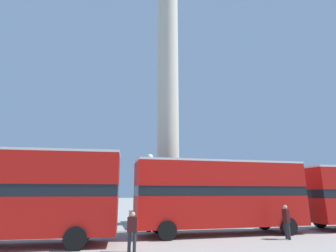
# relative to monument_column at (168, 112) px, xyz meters

# --- Properties ---
(ground_plane) EXTENTS (200.00, 200.00, 0.00)m
(ground_plane) POSITION_rel_monument_column_xyz_m (0.00, 0.00, -9.21)
(ground_plane) COLOR #9E9B93
(monument_column) EXTENTS (5.65, 5.65, 25.79)m
(monument_column) POSITION_rel_monument_column_xyz_m (0.00, 0.00, 0.00)
(monument_column) COLOR #BCB29E
(monument_column) RESTS_ON ground_plane
(bus_b) EXTENTS (10.42, 2.93, 4.32)m
(bus_b) POSITION_rel_monument_column_xyz_m (1.90, -5.80, -6.82)
(bus_b) COLOR #B7140F
(bus_b) RESTS_ON ground_plane
(equestrian_statue) EXTENTS (3.53, 3.21, 5.75)m
(equestrian_statue) POSITION_rel_monument_column_xyz_m (-10.07, 4.14, -7.45)
(equestrian_statue) COLOR #BCB29E
(equestrian_statue) RESTS_ON ground_plane
(street_lamp) EXTENTS (0.45, 0.45, 4.96)m
(street_lamp) POSITION_rel_monument_column_xyz_m (-2.16, -3.69, -6.30)
(street_lamp) COLOR black
(street_lamp) RESTS_ON ground_plane
(pedestrian_near_lamp) EXTENTS (0.23, 0.48, 1.75)m
(pedestrian_near_lamp) POSITION_rel_monument_column_xyz_m (4.61, -8.18, -8.22)
(pedestrian_near_lamp) COLOR #28282D
(pedestrian_near_lamp) RESTS_ON ground_plane
(pedestrian_by_plinth) EXTENTS (0.46, 0.29, 1.62)m
(pedestrian_by_plinth) POSITION_rel_monument_column_xyz_m (-3.82, -9.28, -8.32)
(pedestrian_by_plinth) COLOR #28282D
(pedestrian_by_plinth) RESTS_ON ground_plane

